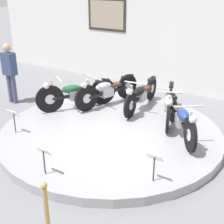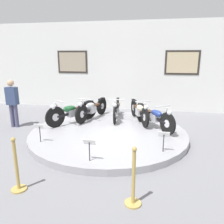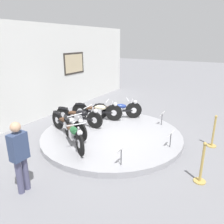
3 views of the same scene
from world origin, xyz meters
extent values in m
plane|color=slate|center=(0.00, 0.00, 0.00)|extent=(60.00, 60.00, 0.00)
cylinder|color=#99999E|center=(0.00, 0.00, 0.09)|extent=(4.68, 4.68, 0.17)
cube|color=silver|center=(0.00, 3.62, 1.91)|extent=(14.00, 0.20, 3.81)
cube|color=#2D2823|center=(-2.40, 3.51, 2.10)|extent=(1.40, 0.02, 1.00)
cube|color=tan|center=(-2.40, 3.50, 2.10)|extent=(1.24, 0.02, 0.84)
cube|color=#2D2823|center=(2.40, 3.51, 2.10)|extent=(1.40, 0.02, 1.00)
cube|color=#C6B289|center=(2.40, 3.50, 2.10)|extent=(1.24, 0.02, 0.84)
cylinder|color=black|center=(-1.71, -0.01, 0.51)|extent=(0.42, 0.59, 0.68)
cylinder|color=silver|center=(-1.71, -0.01, 0.51)|extent=(0.19, 0.23, 0.24)
cylinder|color=black|center=(-0.95, 1.11, 0.51)|extent=(0.42, 0.59, 0.68)
cylinder|color=silver|center=(-0.95, 1.11, 0.51)|extent=(0.19, 0.23, 0.24)
cube|color=black|center=(-1.33, 0.55, 0.51)|extent=(0.76, 1.07, 0.07)
cube|color=silver|center=(-1.35, 0.52, 0.53)|extent=(0.35, 0.38, 0.24)
ellipsoid|color=#1E562D|center=(-1.41, 0.43, 0.69)|extent=(0.45, 0.52, 0.20)
cube|color=#472D1E|center=(-1.20, 0.73, 0.65)|extent=(0.35, 0.38, 0.07)
cube|color=black|center=(-0.95, 1.11, 0.80)|extent=(0.28, 0.35, 0.06)
cylinder|color=silver|center=(-1.62, 0.11, 0.71)|extent=(0.18, 0.23, 0.54)
cylinder|color=silver|center=(-1.56, 0.20, 0.97)|extent=(0.46, 0.33, 0.03)
sphere|color=silver|center=(-1.74, -0.06, 0.85)|extent=(0.15, 0.15, 0.15)
cylinder|color=black|center=(-1.02, 0.52, 0.50)|extent=(0.24, 0.65, 0.66)
cylinder|color=silver|center=(-1.02, 0.52, 0.50)|extent=(0.13, 0.24, 0.23)
cylinder|color=black|center=(-0.64, 1.81, 0.50)|extent=(0.24, 0.65, 0.66)
cylinder|color=silver|center=(-0.64, 1.81, 0.50)|extent=(0.13, 0.24, 0.23)
cube|color=black|center=(-0.83, 1.17, 0.50)|extent=(0.41, 1.21, 0.07)
cube|color=silver|center=(-0.84, 1.13, 0.52)|extent=(0.28, 0.36, 0.24)
ellipsoid|color=#B2B5BA|center=(-0.87, 1.03, 0.68)|extent=(0.35, 0.52, 0.20)
cube|color=#472D1E|center=(-0.77, 1.38, 0.64)|extent=(0.28, 0.36, 0.07)
cube|color=black|center=(-0.64, 1.81, 0.78)|extent=(0.20, 0.37, 0.06)
cylinder|color=silver|center=(-0.98, 0.66, 0.70)|extent=(0.11, 0.25, 0.54)
cylinder|color=silver|center=(-0.95, 0.76, 0.96)|extent=(0.53, 0.18, 0.03)
sphere|color=silver|center=(-1.04, 0.46, 0.84)|extent=(0.15, 0.15, 0.15)
cylinder|color=black|center=(0.06, 0.73, 0.48)|extent=(0.11, 0.62, 0.62)
cylinder|color=silver|center=(0.06, 0.73, 0.48)|extent=(0.08, 0.22, 0.22)
cylinder|color=black|center=(-0.06, 2.08, 0.48)|extent=(0.11, 0.62, 0.62)
cylinder|color=silver|center=(-0.06, 2.08, 0.48)|extent=(0.08, 0.22, 0.22)
cube|color=black|center=(0.00, 1.40, 0.48)|extent=(0.18, 1.24, 0.07)
cube|color=silver|center=(0.00, 1.36, 0.50)|extent=(0.23, 0.34, 0.24)
ellipsoid|color=black|center=(0.01, 1.27, 0.66)|extent=(0.26, 0.50, 0.20)
cube|color=#472D1E|center=(-0.02, 1.62, 0.62)|extent=(0.23, 0.34, 0.07)
cube|color=black|center=(-0.06, 2.08, 0.74)|extent=(0.13, 0.37, 0.06)
cylinder|color=silver|center=(0.05, 0.88, 0.68)|extent=(0.07, 0.25, 0.54)
cylinder|color=silver|center=(0.04, 0.99, 0.94)|extent=(0.54, 0.08, 0.03)
sphere|color=silver|center=(0.07, 0.67, 0.82)|extent=(0.15, 0.15, 0.15)
cylinder|color=black|center=(1.07, 0.53, 0.50)|extent=(0.28, 0.63, 0.65)
cylinder|color=silver|center=(1.07, 0.53, 0.50)|extent=(0.14, 0.24, 0.23)
cylinder|color=black|center=(0.60, 1.80, 0.50)|extent=(0.28, 0.63, 0.65)
cylinder|color=silver|center=(0.60, 1.80, 0.50)|extent=(0.14, 0.24, 0.23)
cube|color=black|center=(0.83, 1.17, 0.50)|extent=(0.50, 1.19, 0.07)
cube|color=silver|center=(0.85, 1.13, 0.52)|extent=(0.30, 0.37, 0.24)
ellipsoid|color=beige|center=(0.88, 1.04, 0.68)|extent=(0.37, 0.53, 0.20)
cube|color=#472D1E|center=(0.76, 1.37, 0.64)|extent=(0.30, 0.37, 0.07)
cube|color=black|center=(0.60, 1.80, 0.77)|extent=(0.22, 0.37, 0.06)
cylinder|color=silver|center=(1.02, 0.67, 0.70)|extent=(0.13, 0.25, 0.54)
cylinder|color=silver|center=(0.98, 0.77, 0.96)|extent=(0.52, 0.22, 0.03)
sphere|color=silver|center=(1.09, 0.48, 0.84)|extent=(0.15, 0.15, 0.15)
cylinder|color=black|center=(1.73, 0.01, 0.50)|extent=(0.43, 0.56, 0.65)
cylinder|color=silver|center=(1.73, 0.01, 0.50)|extent=(0.19, 0.22, 0.23)
cylinder|color=black|center=(0.93, 1.09, 0.50)|extent=(0.43, 0.56, 0.65)
cylinder|color=silver|center=(0.93, 1.09, 0.50)|extent=(0.19, 0.22, 0.23)
cube|color=black|center=(1.33, 0.55, 0.50)|extent=(0.80, 1.04, 0.07)
cube|color=silver|center=(1.35, 0.52, 0.52)|extent=(0.35, 0.38, 0.24)
ellipsoid|color=navy|center=(1.41, 0.44, 0.68)|extent=(0.46, 0.52, 0.20)
cube|color=#472D1E|center=(1.20, 0.73, 0.64)|extent=(0.35, 0.38, 0.07)
cube|color=black|center=(0.93, 1.09, 0.77)|extent=(0.29, 0.35, 0.06)
cylinder|color=silver|center=(1.64, 0.13, 0.70)|extent=(0.18, 0.23, 0.54)
cylinder|color=silver|center=(1.58, 0.21, 0.96)|extent=(0.45, 0.35, 0.03)
sphere|color=silver|center=(1.76, -0.04, 0.84)|extent=(0.15, 0.15, 0.15)
cylinder|color=#333338|center=(-1.58, -1.21, 0.38)|extent=(0.02, 0.02, 0.42)
cube|color=white|center=(-1.58, -1.21, 0.61)|extent=(0.26, 0.11, 0.15)
cylinder|color=#333338|center=(0.00, -1.99, 0.38)|extent=(0.02, 0.02, 0.42)
cube|color=white|center=(0.00, -1.99, 0.61)|extent=(0.26, 0.11, 0.15)
cylinder|color=#333338|center=(1.58, -1.21, 0.38)|extent=(0.02, 0.02, 0.42)
cube|color=white|center=(1.58, -1.21, 0.61)|extent=(0.26, 0.11, 0.15)
cylinder|color=#4C4C6B|center=(-3.42, 0.26, 0.39)|extent=(0.13, 0.13, 0.79)
cylinder|color=#4C4C6B|center=(-3.26, 0.26, 0.39)|extent=(0.13, 0.13, 0.79)
cube|color=navy|center=(-3.34, 0.26, 1.08)|extent=(0.36, 0.22, 0.59)
sphere|color=tan|center=(-3.34, 0.26, 1.51)|extent=(0.21, 0.21, 0.21)
cylinder|color=tan|center=(-1.05, -3.01, 0.01)|extent=(0.28, 0.28, 0.03)
cylinder|color=tan|center=(-1.05, -3.01, 0.47)|extent=(0.06, 0.06, 0.95)
sphere|color=tan|center=(-1.05, -3.01, 0.98)|extent=(0.08, 0.08, 0.08)
cylinder|color=tan|center=(1.05, -3.01, 0.01)|extent=(0.28, 0.28, 0.03)
cylinder|color=tan|center=(1.05, -3.01, 0.47)|extent=(0.06, 0.06, 0.95)
sphere|color=tan|center=(1.05, -3.01, 0.98)|extent=(0.08, 0.08, 0.08)
camera|label=1|loc=(3.25, -5.05, 3.11)|focal=50.00mm
camera|label=2|loc=(1.30, -6.14, 2.39)|focal=35.00mm
camera|label=3|loc=(-5.83, -3.45, 3.16)|focal=35.00mm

